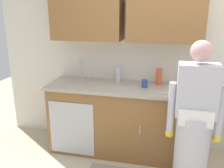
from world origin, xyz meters
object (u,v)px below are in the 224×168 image
person_at_sink (193,133)px  knife_on_counter (165,93)px  sponge (198,94)px  sink (82,84)px  bottle_dish_liquid (118,74)px  bottle_cleaner_spray (159,77)px  bottle_soap (191,78)px  cup_by_sink (145,84)px

person_at_sink → knife_on_counter: person_at_sink is taller
sponge → sink: bearing=173.2°
sink → sponge: 1.48m
bottle_dish_liquid → sponge: (1.01, -0.37, -0.09)m
person_at_sink → bottle_cleaner_spray: bearing=116.6°
sponge → person_at_sink: bearing=-97.7°
sink → bottle_soap: bearing=6.6°
bottle_cleaner_spray → sink: bearing=-170.4°
bottle_dish_liquid → knife_on_counter: size_ratio=0.85×
person_at_sink → knife_on_counter: 0.61m
sink → knife_on_counter: (1.09, -0.18, 0.02)m
person_at_sink → sponge: person_at_sink is taller
bottle_soap → knife_on_counter: bearing=-132.8°
person_at_sink → bottle_soap: size_ratio=7.24×
knife_on_counter → bottle_soap: bearing=64.2°
sink → person_at_sink: person_at_sink is taller
knife_on_counter → sponge: (0.37, 0.00, 0.01)m
sink → cup_by_sink: size_ratio=5.03×
bottle_dish_liquid → bottle_soap: bearing=-1.8°
bottle_cleaner_spray → sponge: bearing=-36.7°
sink → knife_on_counter: 1.11m
knife_on_counter → sink: bearing=-172.2°
person_at_sink → bottle_cleaner_spray: (-0.40, 0.80, 0.35)m
bottle_dish_liquid → sponge: bottle_dish_liquid is taller
person_at_sink → bottle_dish_liquid: person_at_sink is taller
bottle_soap → bottle_dish_liquid: size_ratio=1.10×
bottle_cleaner_spray → sponge: (0.46, -0.35, -0.09)m
bottle_dish_liquid → cup_by_sink: 0.44m
sink → sponge: size_ratio=4.55×
person_at_sink → sponge: bearing=82.3°
sink → bottle_soap: 1.42m
bottle_soap → bottle_dish_liquid: bearing=178.2°
cup_by_sink → bottle_cleaner_spray: bearing=47.1°
bottle_dish_liquid → bottle_cleaner_spray: size_ratio=0.98×
sink → cup_by_sink: sink is taller
sink → bottle_cleaner_spray: sink is taller
bottle_soap → sponge: size_ratio=2.03×
person_at_sink → cup_by_sink: size_ratio=16.29×
bottle_dish_liquid → bottle_cleaner_spray: bearing=-2.4°
sink → bottle_dish_liquid: bearing=23.1°
bottle_cleaner_spray → cup_by_sink: (-0.17, -0.18, -0.05)m
sponge → bottle_soap: bearing=99.7°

